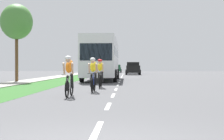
{
  "coord_description": "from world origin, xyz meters",
  "views": [
    {
      "loc": [
        0.54,
        -4.68,
        1.17
      ],
      "look_at": [
        -0.29,
        14.84,
        0.97
      ],
      "focal_mm": 54.53,
      "sensor_mm": 36.0,
      "label": 1
    }
  ],
  "objects_px": {
    "pickup_blue": "(133,69)",
    "cyclist_distant": "(100,73)",
    "cyclist_lead": "(69,76)",
    "sedan_dark_green": "(117,69)",
    "suv_black": "(133,68)",
    "street_tree_near": "(17,22)",
    "bus_white": "(102,57)",
    "cyclist_trailing": "(93,74)"
  },
  "relations": [
    {
      "from": "pickup_blue",
      "to": "cyclist_distant",
      "type": "bearing_deg",
      "value": -93.81
    },
    {
      "from": "cyclist_lead",
      "to": "sedan_dark_green",
      "type": "height_order",
      "value": "cyclist_lead"
    },
    {
      "from": "sedan_dark_green",
      "to": "pickup_blue",
      "type": "bearing_deg",
      "value": -71.42
    },
    {
      "from": "cyclist_distant",
      "to": "pickup_blue",
      "type": "bearing_deg",
      "value": 86.19
    },
    {
      "from": "suv_black",
      "to": "street_tree_near",
      "type": "bearing_deg",
      "value": -111.86
    },
    {
      "from": "pickup_blue",
      "to": "cyclist_lead",
      "type": "bearing_deg",
      "value": -94.31
    },
    {
      "from": "cyclist_distant",
      "to": "pickup_blue",
      "type": "height_order",
      "value": "pickup_blue"
    },
    {
      "from": "pickup_blue",
      "to": "sedan_dark_green",
      "type": "height_order",
      "value": "pickup_blue"
    },
    {
      "from": "bus_white",
      "to": "street_tree_near",
      "type": "xyz_separation_m",
      "value": [
        -6.27,
        -3.53,
        2.57
      ]
    },
    {
      "from": "cyclist_trailing",
      "to": "suv_black",
      "type": "distance_m",
      "value": 33.26
    },
    {
      "from": "sedan_dark_green",
      "to": "cyclist_trailing",
      "type": "bearing_deg",
      "value": -89.48
    },
    {
      "from": "cyclist_lead",
      "to": "pickup_blue",
      "type": "bearing_deg",
      "value": 85.69
    },
    {
      "from": "bus_white",
      "to": "pickup_blue",
      "type": "xyz_separation_m",
      "value": [
        3.28,
        28.72,
        -1.15
      ]
    },
    {
      "from": "cyclist_distant",
      "to": "street_tree_near",
      "type": "bearing_deg",
      "value": 134.77
    },
    {
      "from": "suv_black",
      "to": "sedan_dark_green",
      "type": "relative_size",
      "value": 1.09
    },
    {
      "from": "pickup_blue",
      "to": "cyclist_trailing",
      "type": "bearing_deg",
      "value": -93.66
    },
    {
      "from": "cyclist_trailing",
      "to": "bus_white",
      "type": "relative_size",
      "value": 0.15
    },
    {
      "from": "suv_black",
      "to": "street_tree_near",
      "type": "distance_m",
      "value": 25.18
    },
    {
      "from": "cyclist_trailing",
      "to": "sedan_dark_green",
      "type": "bearing_deg",
      "value": 90.52
    },
    {
      "from": "cyclist_lead",
      "to": "suv_black",
      "type": "relative_size",
      "value": 0.37
    },
    {
      "from": "suv_black",
      "to": "street_tree_near",
      "type": "height_order",
      "value": "street_tree_near"
    },
    {
      "from": "cyclist_distant",
      "to": "street_tree_near",
      "type": "relative_size",
      "value": 0.29
    },
    {
      "from": "bus_white",
      "to": "sedan_dark_green",
      "type": "relative_size",
      "value": 2.7
    },
    {
      "from": "pickup_blue",
      "to": "sedan_dark_green",
      "type": "bearing_deg",
      "value": 108.58
    },
    {
      "from": "cyclist_lead",
      "to": "cyclist_distant",
      "type": "xyz_separation_m",
      "value": [
        0.76,
        5.59,
        0.0
      ]
    },
    {
      "from": "bus_white",
      "to": "suv_black",
      "type": "xyz_separation_m",
      "value": [
        3.01,
        19.6,
        -1.03
      ]
    },
    {
      "from": "cyclist_trailing",
      "to": "bus_white",
      "type": "distance_m",
      "value": 13.64
    },
    {
      "from": "cyclist_distant",
      "to": "sedan_dark_green",
      "type": "height_order",
      "value": "cyclist_distant"
    },
    {
      "from": "pickup_blue",
      "to": "street_tree_near",
      "type": "height_order",
      "value": "street_tree_near"
    },
    {
      "from": "cyclist_trailing",
      "to": "street_tree_near",
      "type": "height_order",
      "value": "street_tree_near"
    },
    {
      "from": "pickup_blue",
      "to": "sedan_dark_green",
      "type": "relative_size",
      "value": 1.19
    },
    {
      "from": "pickup_blue",
      "to": "street_tree_near",
      "type": "relative_size",
      "value": 0.86
    },
    {
      "from": "cyclist_distant",
      "to": "bus_white",
      "type": "xyz_separation_m",
      "value": [
        -0.67,
        10.52,
        1.17
      ]
    },
    {
      "from": "cyclist_lead",
      "to": "cyclist_trailing",
      "type": "distance_m",
      "value": 2.63
    },
    {
      "from": "cyclist_trailing",
      "to": "pickup_blue",
      "type": "distance_m",
      "value": 42.38
    },
    {
      "from": "pickup_blue",
      "to": "sedan_dark_green",
      "type": "distance_m",
      "value": 9.95
    },
    {
      "from": "sedan_dark_green",
      "to": "cyclist_lead",
      "type": "bearing_deg",
      "value": -90.22
    },
    {
      "from": "cyclist_distant",
      "to": "cyclist_trailing",
      "type": "bearing_deg",
      "value": -91.65
    },
    {
      "from": "suv_black",
      "to": "bus_white",
      "type": "bearing_deg",
      "value": -98.74
    },
    {
      "from": "cyclist_trailing",
      "to": "suv_black",
      "type": "relative_size",
      "value": 0.37
    },
    {
      "from": "cyclist_lead",
      "to": "street_tree_near",
      "type": "xyz_separation_m",
      "value": [
        -6.17,
        12.58,
        3.74
      ]
    },
    {
      "from": "cyclist_distant",
      "to": "street_tree_near",
      "type": "distance_m",
      "value": 10.53
    }
  ]
}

